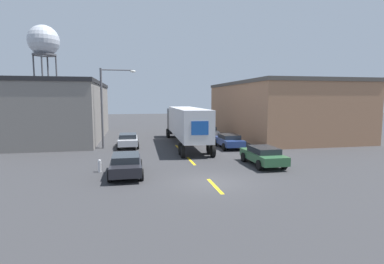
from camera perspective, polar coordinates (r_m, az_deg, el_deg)
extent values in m
plane|color=#333335|center=(17.45, 3.68, -9.53)|extent=(160.00, 160.00, 0.00)
cube|color=gold|center=(16.73, 4.38, -10.22)|extent=(0.20, 2.92, 0.01)
cube|color=gold|center=(23.09, -0.17, -5.57)|extent=(0.20, 2.92, 0.01)
cube|color=gold|center=(29.62, -2.71, -2.92)|extent=(0.20, 2.92, 0.01)
cube|color=slate|center=(38.53, -23.53, 3.43)|extent=(9.11, 18.34, 6.33)
cube|color=#232326|center=(38.54, -23.76, 8.44)|extent=(9.31, 18.54, 0.40)
cube|color=#9E7051|center=(40.29, 16.08, 3.91)|extent=(12.46, 20.07, 6.46)
cube|color=#4C4742|center=(40.30, 16.24, 8.79)|extent=(12.66, 20.27, 0.40)
cube|color=black|center=(37.35, -2.75, 2.13)|extent=(2.45, 2.85, 3.03)
cube|color=silver|center=(29.47, -0.86, 1.92)|extent=(2.84, 12.56, 2.73)
cube|color=#194CA3|center=(23.33, 1.52, 0.75)|extent=(1.37, 0.07, 1.09)
cylinder|color=black|center=(38.00, -0.94, -0.08)|extent=(0.31, 1.04, 1.03)
cylinder|color=black|center=(37.70, -4.69, -0.16)|extent=(0.31, 1.04, 1.03)
cylinder|color=black|center=(36.91, -0.67, -0.27)|extent=(0.31, 1.04, 1.03)
cylinder|color=black|center=(36.60, -4.53, -0.35)|extent=(0.31, 1.04, 1.03)
cylinder|color=black|center=(26.00, 3.26, -3.09)|extent=(0.31, 1.04, 1.03)
cylinder|color=black|center=(25.55, -2.21, -3.24)|extent=(0.31, 1.04, 1.03)
cylinder|color=black|center=(24.65, 3.99, -3.61)|extent=(0.31, 1.04, 1.03)
cylinder|color=black|center=(24.19, -1.78, -3.79)|extent=(0.31, 1.04, 1.03)
cube|color=navy|center=(29.40, 6.99, -1.77)|extent=(1.82, 4.55, 0.59)
cube|color=#23282D|center=(29.21, 7.09, -0.84)|extent=(1.61, 2.36, 0.41)
cylinder|color=black|center=(31.05, 7.76, -1.90)|extent=(0.22, 0.70, 0.70)
cylinder|color=black|center=(30.51, 4.52, -2.01)|extent=(0.22, 0.70, 0.70)
cylinder|color=black|center=(28.44, 9.62, -2.69)|extent=(0.22, 0.70, 0.70)
cylinder|color=black|center=(27.84, 6.11, -2.83)|extent=(0.22, 0.70, 0.70)
cube|color=#B2B2B7|center=(30.29, -12.08, -1.62)|extent=(1.82, 4.55, 0.59)
cube|color=#23282D|center=(30.09, -12.10, -0.72)|extent=(1.61, 2.36, 0.41)
cylinder|color=black|center=(31.73, -10.39, -1.77)|extent=(0.22, 0.70, 0.70)
cylinder|color=black|center=(31.75, -13.68, -1.84)|extent=(0.22, 0.70, 0.70)
cylinder|color=black|center=(28.94, -10.29, -2.55)|extent=(0.22, 0.70, 0.70)
cylinder|color=black|center=(28.96, -13.90, -2.62)|extent=(0.22, 0.70, 0.70)
cube|color=#2D5B38|center=(22.22, 13.35, -4.53)|extent=(1.82, 4.55, 0.59)
cube|color=#23282D|center=(22.01, 13.53, -3.32)|extent=(1.61, 2.36, 0.41)
cylinder|color=black|center=(23.91, 13.91, -4.50)|extent=(0.22, 0.70, 0.70)
cylinder|color=black|center=(23.20, 9.82, -4.74)|extent=(0.22, 0.70, 0.70)
cylinder|color=black|center=(21.45, 17.14, -5.84)|extent=(0.22, 0.70, 0.70)
cylinder|color=black|center=(20.65, 12.66, -6.18)|extent=(0.22, 0.70, 0.70)
cube|color=black|center=(19.26, -12.45, -6.18)|extent=(1.82, 4.55, 0.59)
cube|color=#23282D|center=(19.02, -12.49, -4.80)|extent=(1.61, 2.36, 0.41)
cylinder|color=black|center=(20.70, -9.82, -6.09)|extent=(0.22, 0.70, 0.70)
cylinder|color=black|center=(20.74, -14.90, -6.19)|extent=(0.22, 0.70, 0.70)
cylinder|color=black|center=(17.96, -9.57, -8.00)|extent=(0.22, 0.70, 0.70)
cylinder|color=black|center=(18.00, -15.44, -8.11)|extent=(0.22, 0.70, 0.70)
cube|color=silver|center=(37.33, 2.97, -0.01)|extent=(1.82, 4.55, 0.59)
cube|color=#23282D|center=(37.15, 3.03, 0.74)|extent=(1.61, 2.36, 0.41)
cylinder|color=black|center=(38.95, 3.76, -0.19)|extent=(0.22, 0.70, 0.70)
cylinder|color=black|center=(38.51, 1.13, -0.25)|extent=(0.22, 0.70, 0.70)
cylinder|color=black|center=(36.25, 4.92, -0.68)|extent=(0.22, 0.70, 0.70)
cylinder|color=black|center=(35.79, 2.11, -0.76)|extent=(0.22, 0.70, 0.70)
cylinder|color=#47474C|center=(62.31, -24.27, 7.40)|extent=(0.28, 0.28, 13.04)
cylinder|color=#47474C|center=(64.66, -25.58, 7.28)|extent=(0.28, 0.28, 13.04)
cylinder|color=#47474C|center=(63.28, -27.74, 7.21)|extent=(0.28, 0.28, 13.04)
cylinder|color=#47474C|center=(60.88, -26.48, 7.34)|extent=(0.28, 0.28, 13.04)
cylinder|color=#4C4C51|center=(63.26, -26.30, 13.04)|extent=(4.18, 4.18, 0.30)
sphere|color=#B7BCC6|center=(63.64, -26.42, 15.33)|extent=(5.57, 5.57, 5.57)
cylinder|color=#4C4C51|center=(29.85, -16.79, 4.25)|extent=(0.20, 0.20, 7.64)
cylinder|color=#4C4C51|center=(29.86, -14.12, 11.38)|extent=(2.97, 0.11, 0.11)
ellipsoid|color=silver|center=(29.82, -11.21, 11.27)|extent=(0.56, 0.32, 0.22)
cylinder|color=silver|center=(20.59, -17.16, -6.37)|extent=(0.22, 0.22, 0.68)
sphere|color=silver|center=(20.51, -17.20, -5.28)|extent=(0.20, 0.20, 0.20)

